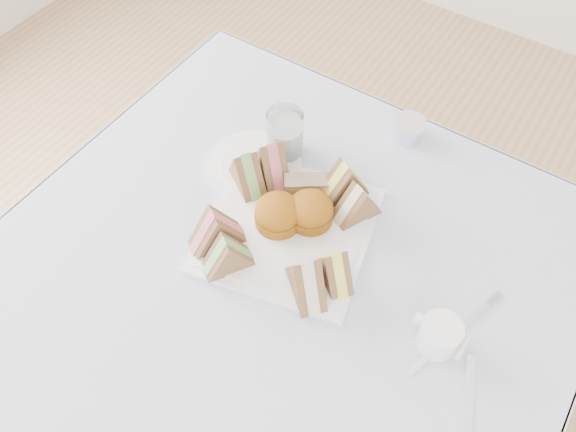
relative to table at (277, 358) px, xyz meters
The scene contains 21 objects.
floor 0.37m from the table, ahead, with size 4.00×4.00×0.00m, color #9E7751.
table is the anchor object (origin of this frame).
tablecloth 0.37m from the table, ahead, with size 1.02×1.02×0.01m, color silver.
serving_plate 0.40m from the table, 109.02° to the left, with size 0.30×0.30×0.01m, color white.
sandwich_fl_a 0.45m from the table, behind, with size 0.10×0.05×0.09m, color brown, non-canonical shape.
sandwich_fl_b 0.44m from the table, 163.37° to the right, with size 0.09×0.04×0.08m, color brown, non-canonical shape.
sandwich_fr_a 0.44m from the table, 32.16° to the left, with size 0.09×0.04×0.08m, color brown, non-canonical shape.
sandwich_fr_b 0.44m from the table, ahead, with size 0.10×0.05×0.09m, color brown, non-canonical shape.
sandwich_bl_a 0.48m from the table, 137.63° to the left, with size 0.10×0.05×0.09m, color brown, non-canonical shape.
sandwich_bl_b 0.49m from the table, 124.46° to the left, with size 0.10×0.05×0.09m, color brown, non-canonical shape.
sandwich_br_a 0.48m from the table, 74.26° to the left, with size 0.09×0.04×0.08m, color brown, non-canonical shape.
sandwich_br_b 0.49m from the table, 87.54° to the left, with size 0.10×0.05×0.09m, color brown, non-canonical shape.
scone_left 0.43m from the table, 119.41° to the left, with size 0.09×0.09×0.06m, color #955616.
scone_right 0.44m from the table, 94.49° to the left, with size 0.09×0.09×0.06m, color #955616.
pastry_slice 0.45m from the table, 104.96° to the left, with size 0.09×0.03×0.04m, color beige.
side_plate 0.46m from the table, 132.55° to the left, with size 0.19×0.19×0.01m, color white.
water_glass 0.52m from the table, 119.57° to the left, with size 0.07×0.07×0.11m, color white.
tea_strainer 0.59m from the table, 84.55° to the left, with size 0.07×0.07×0.04m, color silver.
knife 0.53m from the table, ahead, with size 0.01×0.17×0.00m, color silver.
fork 0.49m from the table, 13.00° to the left, with size 0.01×0.19×0.00m, color silver.
creamer_jug 0.50m from the table, ahead, with size 0.07×0.07×0.06m, color white.
Camera 1 is at (0.29, -0.39, 1.62)m, focal length 35.00 mm.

